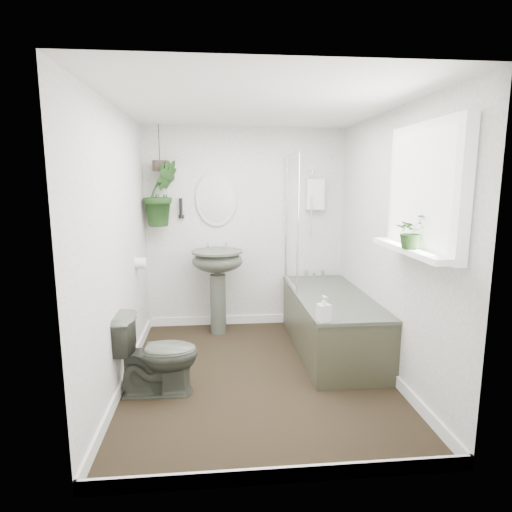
{
  "coord_description": "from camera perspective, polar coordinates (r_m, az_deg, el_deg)",
  "views": [
    {
      "loc": [
        -0.36,
        -3.55,
        1.71
      ],
      "look_at": [
        0.0,
        0.15,
        1.05
      ],
      "focal_mm": 30.0,
      "sensor_mm": 36.0,
      "label": 1
    }
  ],
  "objects": [
    {
      "name": "floor",
      "position": [
        3.96,
        0.22,
        -15.66
      ],
      "size": [
        2.3,
        2.8,
        0.02
      ],
      "primitive_type": "cube",
      "color": "black",
      "rests_on": "ground"
    },
    {
      "name": "ceiling",
      "position": [
        3.62,
        0.24,
        19.6
      ],
      "size": [
        2.3,
        2.8,
        0.02
      ],
      "primitive_type": "cube",
      "color": "white",
      "rests_on": "ground"
    },
    {
      "name": "wall_back",
      "position": [
        5.01,
        -1.39,
        3.65
      ],
      "size": [
        2.3,
        0.02,
        2.3
      ],
      "primitive_type": "cube",
      "color": "white",
      "rests_on": "ground"
    },
    {
      "name": "wall_front",
      "position": [
        2.24,
        3.85,
        -4.47
      ],
      "size": [
        2.3,
        0.02,
        2.3
      ],
      "primitive_type": "cube",
      "color": "white",
      "rests_on": "ground"
    },
    {
      "name": "wall_left",
      "position": [
        3.68,
        -18.03,
        0.82
      ],
      "size": [
        0.02,
        2.8,
        2.3
      ],
      "primitive_type": "cube",
      "color": "white",
      "rests_on": "ground"
    },
    {
      "name": "wall_right",
      "position": [
        3.9,
        17.43,
        1.35
      ],
      "size": [
        0.02,
        2.8,
        2.3
      ],
      "primitive_type": "cube",
      "color": "white",
      "rests_on": "ground"
    },
    {
      "name": "skirting",
      "position": [
        3.94,
        0.22,
        -14.87
      ],
      "size": [
        2.3,
        2.8,
        0.1
      ],
      "primitive_type": "cube",
      "color": "white",
      "rests_on": "floor"
    },
    {
      "name": "bathtub",
      "position": [
        4.45,
        9.99,
        -8.71
      ],
      "size": [
        0.72,
        1.72,
        0.58
      ],
      "primitive_type": null,
      "color": "#40443A",
      "rests_on": "floor"
    },
    {
      "name": "bath_screen",
      "position": [
        4.64,
        4.8,
        4.72
      ],
      "size": [
        0.04,
        0.72,
        1.4
      ],
      "primitive_type": null,
      "color": "silver",
      "rests_on": "bathtub"
    },
    {
      "name": "shower_box",
      "position": [
        5.03,
        7.87,
        8.16
      ],
      "size": [
        0.2,
        0.1,
        0.35
      ],
      "primitive_type": "cube",
      "color": "white",
      "rests_on": "wall_back"
    },
    {
      "name": "oval_mirror",
      "position": [
        4.93,
        -5.33,
        7.59
      ],
      "size": [
        0.46,
        0.03,
        0.62
      ],
      "primitive_type": "ellipsoid",
      "color": "beige",
      "rests_on": "wall_back"
    },
    {
      "name": "wall_sconce",
      "position": [
        4.94,
        -9.98,
        6.33
      ],
      "size": [
        0.04,
        0.04,
        0.22
      ],
      "primitive_type": "cylinder",
      "color": "black",
      "rests_on": "wall_back"
    },
    {
      "name": "toilet_roll_holder",
      "position": [
        4.39,
        -15.15,
        -0.91
      ],
      "size": [
        0.11,
        0.11,
        0.11
      ],
      "primitive_type": "cylinder",
      "rotation": [
        0.0,
        1.57,
        0.0
      ],
      "color": "white",
      "rests_on": "wall_left"
    },
    {
      "name": "window_recess",
      "position": [
        3.2,
        21.63,
        8.27
      ],
      "size": [
        0.08,
        1.0,
        0.9
      ],
      "primitive_type": "cube",
      "color": "white",
      "rests_on": "wall_right"
    },
    {
      "name": "window_sill",
      "position": [
        3.2,
        20.03,
        0.82
      ],
      "size": [
        0.18,
        1.0,
        0.04
      ],
      "primitive_type": "cube",
      "color": "white",
      "rests_on": "wall_right"
    },
    {
      "name": "window_blinds",
      "position": [
        3.18,
        20.9,
        8.31
      ],
      "size": [
        0.01,
        0.86,
        0.76
      ],
      "primitive_type": "cube",
      "color": "white",
      "rests_on": "wall_right"
    },
    {
      "name": "toilet",
      "position": [
        3.62,
        -13.11,
        -12.58
      ],
      "size": [
        0.66,
        0.39,
        0.67
      ],
      "primitive_type": "imported",
      "rotation": [
        0.0,
        0.0,
        1.55
      ],
      "color": "#40443A",
      "rests_on": "floor"
    },
    {
      "name": "pedestal_sink",
      "position": [
        4.81,
        -5.11,
        -4.8
      ],
      "size": [
        0.64,
        0.57,
        0.96
      ],
      "primitive_type": null,
      "rotation": [
        0.0,
        0.0,
        -0.18
      ],
      "color": "#40443A",
      "rests_on": "floor"
    },
    {
      "name": "sill_plant",
      "position": [
        3.1,
        19.94,
        3.11
      ],
      "size": [
        0.27,
        0.25,
        0.24
      ],
      "primitive_type": "imported",
      "rotation": [
        0.0,
        0.0,
        0.4
      ],
      "color": "black",
      "rests_on": "window_sill"
    },
    {
      "name": "hanging_plant",
      "position": [
        4.84,
        -12.56,
        8.14
      ],
      "size": [
        0.49,
        0.46,
        0.71
      ],
      "primitive_type": "imported",
      "rotation": [
        0.0,
        0.0,
        0.48
      ],
      "color": "black",
      "rests_on": "ceiling"
    },
    {
      "name": "soap_bottle",
      "position": [
        3.53,
        9.03,
        -6.94
      ],
      "size": [
        0.12,
        0.12,
        0.21
      ],
      "primitive_type": "imported",
      "rotation": [
        0.0,
        0.0,
        0.23
      ],
      "color": "black",
      "rests_on": "bathtub"
    },
    {
      "name": "hanging_pot",
      "position": [
        4.84,
        -12.69,
        11.64
      ],
      "size": [
        0.16,
        0.16,
        0.12
      ],
      "primitive_type": "cylinder",
      "color": "#352C23",
      "rests_on": "ceiling"
    }
  ]
}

